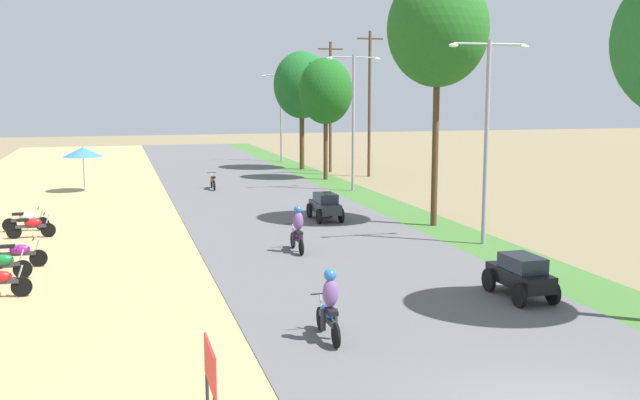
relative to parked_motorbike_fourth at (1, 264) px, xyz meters
The scene contains 19 objects.
parked_motorbike_fourth is the anchor object (origin of this frame).
parked_motorbike_fifth 1.49m from the parked_motorbike_fourth, 77.78° to the left, with size 1.80×0.54×0.94m.
parked_motorbike_sixth 6.55m from the parked_motorbike_fourth, 88.18° to the left, with size 1.80×0.54×0.94m.
parked_motorbike_seventh 8.09m from the parked_motorbike_fourth, 91.01° to the left, with size 1.80×0.54×0.94m.
street_signboard 12.64m from the parked_motorbike_fourth, 67.77° to the right, with size 0.06×1.30×1.50m.
vendor_umbrella 20.24m from the parked_motorbike_fourth, 85.31° to the left, with size 2.20×2.20×2.52m.
median_tree_second 18.59m from the parked_motorbike_fourth, 16.78° to the left, with size 4.14×4.14×10.49m.
median_tree_third 28.04m from the parked_motorbike_fourth, 53.38° to the left, with size 3.43×3.43×7.77m.
median_tree_fourth 33.63m from the parked_motorbike_fourth, 60.07° to the left, with size 4.06×4.06×8.52m.
streetlamp_near 16.88m from the parked_motorbike_fourth, ahead, with size 3.16×0.20×7.41m.
streetlamp_mid 23.54m from the parked_motorbike_fourth, 44.97° to the left, with size 3.16×0.20×7.65m.
streetlamp_far 38.92m from the parked_motorbike_fourth, 64.92° to the left, with size 3.16×0.20×7.09m.
utility_pole_near 32.62m from the parked_motorbike_fourth, 55.91° to the left, with size 1.80×0.20×9.12m.
utility_pole_far 31.03m from the parked_motorbike_fourth, 49.72° to the left, with size 1.80×0.20×9.62m.
car_sedan_black 15.11m from the parked_motorbike_fourth, 23.38° to the right, with size 1.10×2.26×1.19m.
car_sedan_charcoal 14.17m from the parked_motorbike_fourth, 30.90° to the left, with size 1.10×2.26×1.19m.
motorbike_foreground_rider 11.16m from the parked_motorbike_fourth, 44.86° to the right, with size 0.54×1.80×1.66m.
motorbike_ahead_second 9.53m from the parked_motorbike_fourth, ahead, with size 0.54×1.80×1.66m.
motorbike_ahead_third 20.98m from the parked_motorbike_fourth, 65.27° to the left, with size 0.54×1.80×0.94m.
Camera 1 is at (-7.19, -10.20, 5.60)m, focal length 41.25 mm.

